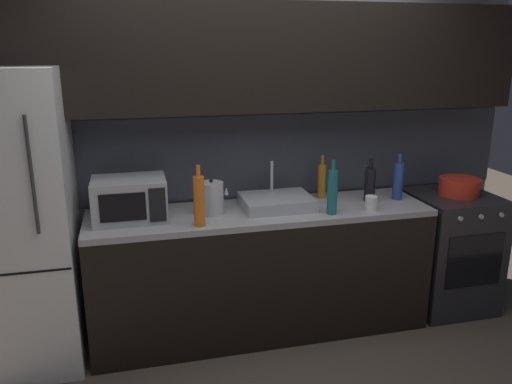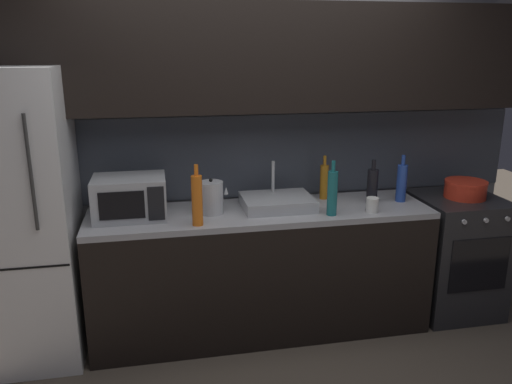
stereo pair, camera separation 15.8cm
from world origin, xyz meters
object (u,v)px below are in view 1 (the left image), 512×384
(wine_bottle_orange, at_px, (199,201))
(mug_white, at_px, (371,203))
(wine_bottle_dark, at_px, (370,184))
(cooking_pot, at_px, (459,187))
(wine_bottle_teal, at_px, (332,192))
(refrigerator, at_px, (16,224))
(oven_range, at_px, (449,251))
(kettle, at_px, (212,198))
(wine_bottle_blue, at_px, (398,181))
(microwave, at_px, (130,199))
(wine_bottle_amber, at_px, (322,180))

(wine_bottle_orange, xyz_separation_m, mug_white, (1.17, 0.03, -0.11))
(wine_bottle_dark, relative_size, cooking_pot, 1.03)
(wine_bottle_teal, distance_m, cooking_pot, 1.12)
(refrigerator, height_order, cooking_pot, refrigerator)
(oven_range, bearing_deg, wine_bottle_teal, -169.99)
(wine_bottle_teal, bearing_deg, wine_bottle_dark, 28.88)
(kettle, height_order, wine_bottle_dark, wine_bottle_dark)
(wine_bottle_blue, bearing_deg, wine_bottle_teal, -161.29)
(wine_bottle_orange, bearing_deg, mug_white, 1.49)
(wine_bottle_blue, bearing_deg, microwave, 179.74)
(oven_range, xyz_separation_m, wine_bottle_dark, (-0.70, 0.02, 0.58))
(kettle, height_order, cooking_pot, kettle)
(oven_range, bearing_deg, wine_bottle_blue, 178.67)
(microwave, relative_size, wine_bottle_amber, 1.44)
(wine_bottle_amber, height_order, mug_white, wine_bottle_amber)
(wine_bottle_dark, bearing_deg, cooking_pot, -1.13)
(wine_bottle_blue, bearing_deg, wine_bottle_orange, -171.28)
(wine_bottle_orange, relative_size, wine_bottle_dark, 1.24)
(wine_bottle_teal, bearing_deg, mug_white, 0.81)
(kettle, xyz_separation_m, wine_bottle_teal, (0.77, -0.19, 0.05))
(mug_white, relative_size, cooking_pot, 0.33)
(mug_white, bearing_deg, wine_bottle_amber, 120.85)
(wine_bottle_amber, bearing_deg, kettle, -168.14)
(mug_white, bearing_deg, refrigerator, 175.31)
(refrigerator, relative_size, kettle, 7.79)
(kettle, bearing_deg, microwave, 178.34)
(oven_range, height_order, kettle, kettle)
(wine_bottle_orange, bearing_deg, microwave, 150.46)
(oven_range, distance_m, mug_white, 0.95)
(oven_range, xyz_separation_m, mug_white, (-0.78, -0.18, 0.50))
(wine_bottle_blue, height_order, cooking_pot, wine_bottle_blue)
(wine_bottle_dark, bearing_deg, wine_bottle_blue, -1.20)
(refrigerator, distance_m, wine_bottle_blue, 2.57)
(wine_bottle_orange, bearing_deg, wine_bottle_blue, 8.72)
(wine_bottle_dark, height_order, cooking_pot, wine_bottle_dark)
(wine_bottle_blue, height_order, mug_white, wine_bottle_blue)
(wine_bottle_teal, height_order, wine_bottle_amber, wine_bottle_teal)
(wine_bottle_amber, xyz_separation_m, wine_bottle_blue, (0.52, -0.17, 0.01))
(mug_white, bearing_deg, microwave, 172.66)
(wine_bottle_blue, bearing_deg, mug_white, -147.12)
(wine_bottle_blue, relative_size, cooking_pot, 1.12)
(refrigerator, distance_m, cooking_pot, 3.08)
(oven_range, height_order, wine_bottle_dark, wine_bottle_dark)
(wine_bottle_teal, height_order, wine_bottle_blue, wine_bottle_teal)
(wine_bottle_teal, relative_size, wine_bottle_orange, 0.95)
(kettle, bearing_deg, cooking_pot, -0.09)
(refrigerator, height_order, oven_range, refrigerator)
(oven_range, distance_m, wine_bottle_dark, 0.91)
(kettle, bearing_deg, wine_bottle_teal, -14.02)
(wine_bottle_orange, height_order, wine_bottle_amber, wine_bottle_orange)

